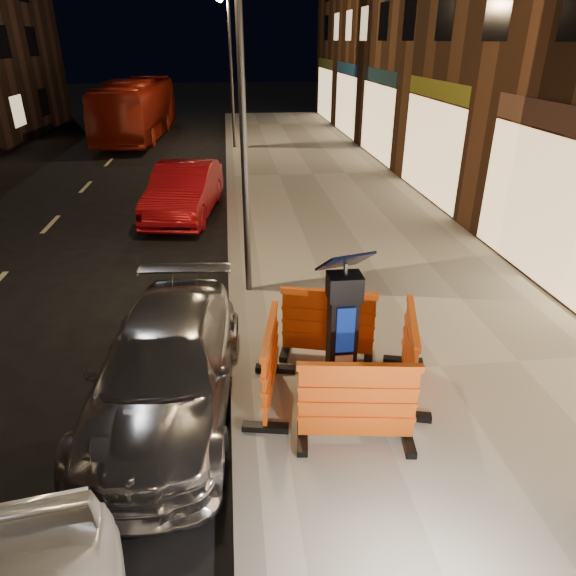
{
  "coord_description": "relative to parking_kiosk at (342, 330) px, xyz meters",
  "views": [
    {
      "loc": [
        -0.01,
        -6.14,
        4.58
      ],
      "look_at": [
        0.8,
        1.0,
        1.1
      ],
      "focal_mm": 32.0,
      "sensor_mm": 36.0,
      "label": 1
    }
  ],
  "objects": [
    {
      "name": "kerb",
      "position": [
        -1.35,
        0.47,
        -1.09
      ],
      "size": [
        0.3,
        60.0,
        0.15
      ],
      "primitive_type": "cube",
      "color": "slate",
      "rests_on": "ground"
    },
    {
      "name": "car_silver",
      "position": [
        -2.33,
        0.17,
        -1.16
      ],
      "size": [
        2.13,
        4.53,
        1.28
      ],
      "primitive_type": "imported",
      "rotation": [
        0.0,
        0.0,
        -0.08
      ],
      "color": "#A0A0A4",
      "rests_on": "ground"
    },
    {
      "name": "street_lamp_far",
      "position": [
        -1.1,
        18.47,
        1.99
      ],
      "size": [
        0.12,
        0.12,
        6.0
      ],
      "primitive_type": "cylinder",
      "color": "#3F3F44",
      "rests_on": "sidewalk"
    },
    {
      "name": "sidewalk",
      "position": [
        1.65,
        0.47,
        -1.09
      ],
      "size": [
        6.0,
        60.0,
        0.15
      ],
      "primitive_type": "cube",
      "color": "gray",
      "rests_on": "ground"
    },
    {
      "name": "car_red",
      "position": [
        -2.67,
        8.84,
        -1.16
      ],
      "size": [
        2.16,
        4.63,
        1.47
      ],
      "primitive_type": "imported",
      "rotation": [
        0.0,
        0.0,
        -0.14
      ],
      "color": "maroon",
      "rests_on": "ground"
    },
    {
      "name": "parking_kiosk",
      "position": [
        0.0,
        0.0,
        0.0
      ],
      "size": [
        0.77,
        0.77,
        2.03
      ],
      "primitive_type": "cube",
      "rotation": [
        0.0,
        0.0,
        -0.22
      ],
      "color": "black",
      "rests_on": "sidewalk"
    },
    {
      "name": "bus_doubledecker",
      "position": [
        -5.89,
        22.39,
        -1.16
      ],
      "size": [
        2.87,
        10.28,
        2.84
      ],
      "primitive_type": "imported",
      "rotation": [
        0.0,
        0.0,
        -0.05
      ],
      "color": "maroon",
      "rests_on": "ground"
    },
    {
      "name": "street_lamp_mid",
      "position": [
        -1.1,
        3.47,
        1.99
      ],
      "size": [
        0.12,
        0.12,
        6.0
      ],
      "primitive_type": "cylinder",
      "color": "#3F3F44",
      "rests_on": "sidewalk"
    },
    {
      "name": "barrier_back",
      "position": [
        0.0,
        0.95,
        -0.45
      ],
      "size": [
        1.56,
        0.97,
        1.13
      ],
      "primitive_type": "cube",
      "rotation": [
        0.0,
        0.0,
        -0.28
      ],
      "color": "#EE5812",
      "rests_on": "sidewalk"
    },
    {
      "name": "barrier_bldgside",
      "position": [
        0.95,
        0.0,
        -0.45
      ],
      "size": [
        0.95,
        1.55,
        1.13
      ],
      "primitive_type": "cube",
      "rotation": [
        0.0,
        0.0,
        1.31
      ],
      "color": "#EE5812",
      "rests_on": "sidewalk"
    },
    {
      "name": "ground_plane",
      "position": [
        -1.35,
        0.47,
        -1.16
      ],
      "size": [
        120.0,
        120.0,
        0.0
      ],
      "primitive_type": "plane",
      "color": "black",
      "rests_on": "ground"
    },
    {
      "name": "barrier_kerbside",
      "position": [
        -0.95,
        0.0,
        -0.45
      ],
      "size": [
        0.86,
        1.54,
        1.13
      ],
      "primitive_type": "cube",
      "rotation": [
        0.0,
        0.0,
        1.38
      ],
      "color": "#EE5812",
      "rests_on": "sidewalk"
    },
    {
      "name": "barrier_front",
      "position": [
        0.0,
        -0.95,
        -0.45
      ],
      "size": [
        1.52,
        0.79,
        1.13
      ],
      "primitive_type": "cube",
      "rotation": [
        0.0,
        0.0,
        -0.14
      ],
      "color": "#EE5812",
      "rests_on": "sidewalk"
    }
  ]
}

